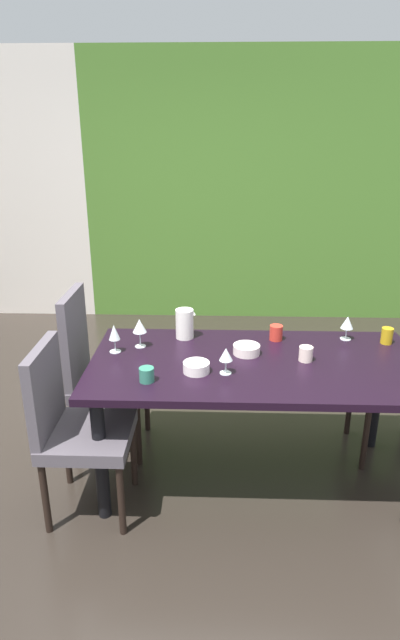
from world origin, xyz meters
The scene contains 16 objects.
ground_plane centered at (0.00, 0.00, -0.01)m, with size 6.25×5.48×0.02m, color #2C251F.
garden_window_panel centered at (1.04, 2.69, 1.34)m, with size 4.17×0.10×2.68m, color #47742A.
dining_table centered at (0.52, -0.09, 0.66)m, with size 1.79×0.89×0.75m.
chair_left_near centered at (-0.42, -0.38, 0.53)m, with size 0.45×0.44×0.94m.
chair_left_far centered at (-0.43, 0.19, 0.56)m, with size 0.45×0.44×1.04m.
wine_glass_corner centered at (-0.13, 0.08, 0.88)m, with size 0.08×0.08×0.17m.
wine_glass_north centered at (-0.26, 0.00, 0.86)m, with size 0.06×0.06×0.16m.
wine_glass_near_shelf centered at (1.08, 0.23, 0.85)m, with size 0.07×0.07×0.14m.
wine_glass_right centered at (0.36, -0.25, 0.85)m, with size 0.07×0.07×0.14m.
serving_bowl_west centered at (0.48, 0.00, 0.78)m, with size 0.15×0.15×0.05m, color white.
serving_bowl_center centered at (0.21, -0.23, 0.78)m, with size 0.14×0.14×0.05m, color white.
cup_rear centered at (0.79, -0.08, 0.79)m, with size 0.07×0.07×0.08m, color #F3D9CA.
cup_east centered at (0.66, 0.21, 0.80)m, with size 0.08×0.08×0.09m, color red.
cup_near_window centered at (-0.03, -0.35, 0.79)m, with size 0.07×0.07×0.07m, color #327963.
cup_left centered at (1.30, 0.18, 0.80)m, with size 0.07×0.07×0.09m, color #BC9217.
pitcher_south centered at (0.12, 0.22, 0.84)m, with size 0.12×0.11×0.18m.
Camera 1 is at (0.31, -2.54, 1.92)m, focal length 28.00 mm.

